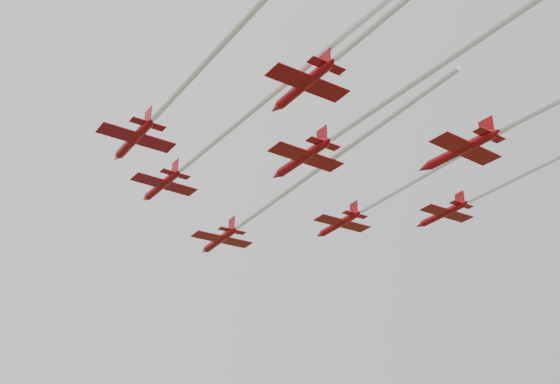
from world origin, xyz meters
name	(u,v)px	position (x,y,z in m)	size (l,w,h in m)	color
jet_lead	(264,208)	(0.08, 3.42, 61.06)	(12.28, 55.29, 2.69)	#A90910
jet_row2_left	(236,124)	(-9.73, -13.33, 62.26)	(17.55, 64.90, 2.52)	#A90910
jet_row2_right	(393,193)	(13.97, -6.56, 61.33)	(11.76, 49.79, 2.49)	#A90910
jet_row3_left	(206,61)	(-17.02, -26.66, 59.46)	(14.94, 59.96, 2.44)	#A90910
jet_row3_mid	(382,104)	(1.91, -24.72, 60.88)	(15.43, 56.07, 2.71)	#A90910
jet_row3_right	(506,183)	(26.44, -13.25, 62.01)	(11.52, 47.92, 2.42)	#A90910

